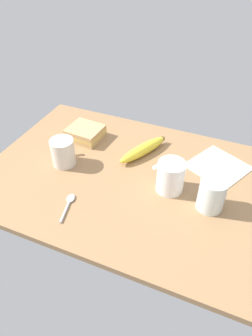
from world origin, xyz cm
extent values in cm
cube|color=#936D47|center=(0.00, 0.00, 1.00)|extent=(90.00, 64.00, 2.00)
cylinder|color=white|center=(14.54, -0.66, 7.01)|extent=(8.19, 8.19, 10.01)
cylinder|color=black|center=(14.54, -0.66, 11.51)|extent=(7.20, 7.20, 0.40)
cylinder|color=white|center=(9.69, 2.07, 7.51)|extent=(2.85, 3.80, 1.20)
cylinder|color=silver|center=(-21.33, -2.38, 6.60)|extent=(7.73, 7.73, 9.21)
cylinder|color=tan|center=(-21.33, -2.38, 10.71)|extent=(6.80, 6.80, 0.40)
cylinder|color=silver|center=(-24.30, 1.96, 7.06)|extent=(3.55, 2.95, 1.20)
cube|color=tan|center=(-22.05, 13.55, 2.80)|extent=(12.70, 11.61, 1.60)
cube|color=#D8B259|center=(-22.05, 13.55, 4.20)|extent=(12.70, 11.61, 1.20)
cube|color=tan|center=(-22.05, 13.55, 5.60)|extent=(12.70, 11.61, 1.60)
cylinder|color=silver|center=(27.16, -3.28, 6.97)|extent=(7.58, 7.58, 9.95)
cylinder|color=white|center=(27.16, -3.28, 5.43)|extent=(6.82, 6.82, 6.86)
ellipsoid|color=yellow|center=(1.11, 12.48, 3.97)|extent=(12.51, 20.39, 3.93)
cube|color=#4C3819|center=(5.37, 21.36, 3.97)|extent=(1.20, 1.20, 1.20)
ellipsoid|color=silver|center=(-10.79, -16.14, 2.40)|extent=(3.16, 4.06, 0.80)
cylinder|color=silver|center=(-9.51, -21.52, 2.35)|extent=(2.40, 7.43, 0.70)
cube|color=white|center=(26.50, 15.65, 2.15)|extent=(22.28, 22.28, 0.30)
camera|label=1|loc=(28.42, -67.28, 66.77)|focal=32.54mm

